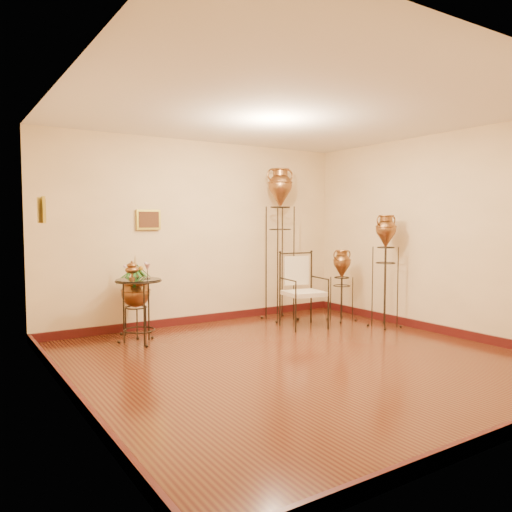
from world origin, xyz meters
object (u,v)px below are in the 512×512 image
armchair (304,290)px  side_table (139,310)px  amphora_tall (280,242)px  planter_urn (136,290)px  amphora_mid (385,270)px

armchair → side_table: size_ratio=1.06×
amphora_tall → planter_urn: bearing=176.6°
amphora_tall → armchair: amphora_tall is taller
armchair → planter_urn: bearing=169.3°
amphora_mid → planter_urn: bearing=156.5°
amphora_tall → side_table: 2.58m
amphora_mid → armchair: size_ratio=1.52×
amphora_tall → planter_urn: 2.41m
armchair → amphora_tall: bearing=95.1°
amphora_tall → side_table: bearing=-173.3°
amphora_mid → armchair: amphora_mid is taller
planter_urn → armchair: 2.43m
amphora_mid → planter_urn: size_ratio=1.47×
amphora_mid → side_table: amphora_mid is taller
amphora_mid → planter_urn: amphora_mid is taller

